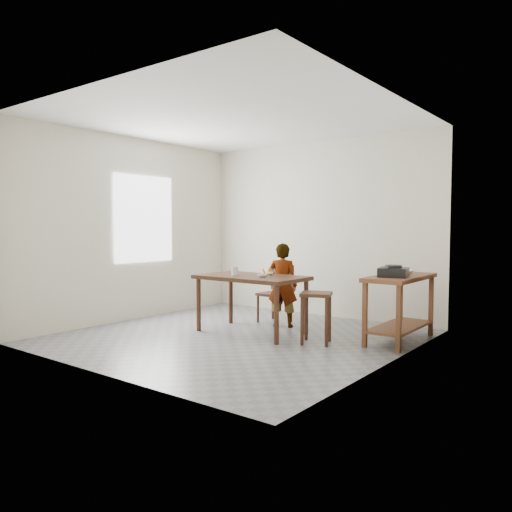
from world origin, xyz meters
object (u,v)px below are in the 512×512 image
Objects in this scene: dining_table at (251,304)px; stool at (316,318)px; prep_counter at (400,308)px; child at (282,285)px; dining_chair at (275,294)px.

dining_table reaches higher than stool.
dining_table is at bearing -157.85° from prep_counter.
child is (-1.62, -0.12, 0.18)m from prep_counter.
prep_counter is 1.45× the size of dining_chair.
dining_chair is at bearing 145.87° from stool.
stool is at bearing -0.22° from dining_table.
prep_counter is at bearing 43.32° from stool.
stool is (0.88, -0.58, -0.27)m from child.
dining_chair reaches higher than dining_table.
dining_table is 2.29× the size of stool.
prep_counter is 1.90m from dining_chair.
dining_chair is at bearing -55.31° from child.
prep_counter reaches higher than stool.
child is 0.38m from dining_chair.
prep_counter is at bearing 22.15° from dining_table.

